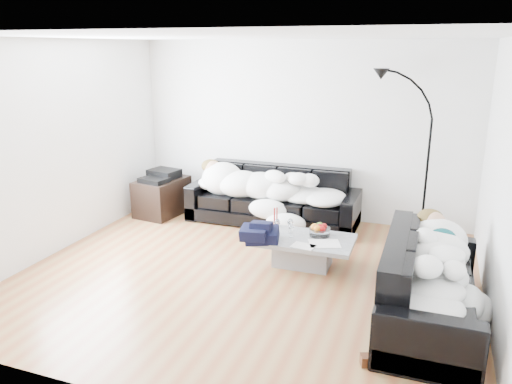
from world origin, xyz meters
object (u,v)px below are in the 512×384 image
(wine_glass_b, at_px, (277,226))
(stereo, at_px, (161,175))
(sofa_back, at_px, (273,196))
(floor_lamp, at_px, (427,166))
(candle_left, at_px, (274,218))
(sleeper_right, at_px, (433,259))
(coffee_table, at_px, (303,252))
(fruit_bowl, at_px, (320,229))
(sofa_right, at_px, (431,282))
(wine_glass_c, at_px, (291,231))
(candle_right, at_px, (277,217))
(av_cabinet, at_px, (162,197))
(sleeper_back, at_px, (272,182))
(shoes, at_px, (387,357))
(wine_glass_a, at_px, (290,226))

(wine_glass_b, distance_m, stereo, 2.44)
(sofa_back, distance_m, floor_lamp, 2.17)
(sofa_back, height_order, candle_left, sofa_back)
(sleeper_right, distance_m, coffee_table, 1.71)
(fruit_bowl, bearing_deg, sofa_right, -36.41)
(sofa_right, bearing_deg, wine_glass_c, 63.67)
(wine_glass_b, distance_m, wine_glass_c, 0.20)
(coffee_table, height_order, stereo, stereo)
(wine_glass_c, xyz_separation_m, candle_right, (-0.27, 0.29, 0.04))
(sleeper_right, distance_m, av_cabinet, 4.41)
(candle_left, bearing_deg, coffee_table, -27.69)
(sofa_back, xyz_separation_m, fruit_bowl, (0.97, -1.17, 0.02))
(sleeper_back, bearing_deg, candle_left, -69.95)
(sofa_right, distance_m, candle_right, 2.14)
(coffee_table, distance_m, shoes, 1.98)
(wine_glass_c, bearing_deg, sleeper_back, 117.41)
(av_cabinet, height_order, floor_lamp, floor_lamp)
(fruit_bowl, height_order, wine_glass_a, wine_glass_a)
(wine_glass_c, bearing_deg, sleeper_right, -26.33)
(wine_glass_c, height_order, candle_left, candle_left)
(coffee_table, height_order, candle_right, candle_right)
(sofa_back, distance_m, av_cabinet, 1.74)
(coffee_table, relative_size, shoes, 2.69)
(sofa_right, height_order, wine_glass_b, sofa_right)
(wine_glass_a, height_order, stereo, stereo)
(stereo, bearing_deg, wine_glass_c, -14.72)
(stereo, bearing_deg, wine_glass_b, -15.21)
(sofa_back, distance_m, wine_glass_a, 1.35)
(sofa_back, bearing_deg, candle_left, -70.80)
(sofa_back, distance_m, shoes, 3.53)
(sleeper_back, xyz_separation_m, candle_left, (0.38, -1.04, -0.16))
(wine_glass_b, relative_size, candle_left, 0.70)
(wine_glass_b, bearing_deg, candle_right, 108.38)
(sleeper_back, xyz_separation_m, wine_glass_a, (0.62, -1.15, -0.20))
(av_cabinet, height_order, stereo, stereo)
(sofa_right, height_order, candle_left, sofa_right)
(fruit_bowl, relative_size, floor_lamp, 0.13)
(wine_glass_a, xyz_separation_m, floor_lamp, (1.47, 1.35, 0.55))
(candle_left, distance_m, candle_right, 0.05)
(wine_glass_b, bearing_deg, av_cabinet, 154.47)
(wine_glass_a, distance_m, shoes, 2.22)
(wine_glass_b, height_order, stereo, stereo)
(wine_glass_c, height_order, candle_right, candle_right)
(sleeper_back, relative_size, wine_glass_c, 13.49)
(sleeper_right, height_order, shoes, sleeper_right)
(coffee_table, height_order, wine_glass_b, wine_glass_b)
(shoes, bearing_deg, wine_glass_a, 118.75)
(candle_left, relative_size, candle_right, 1.03)
(sofa_right, relative_size, stereo, 4.50)
(sleeper_back, relative_size, av_cabinet, 2.58)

